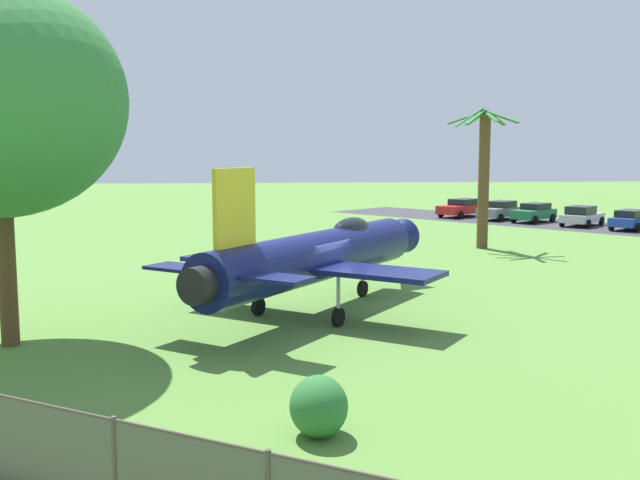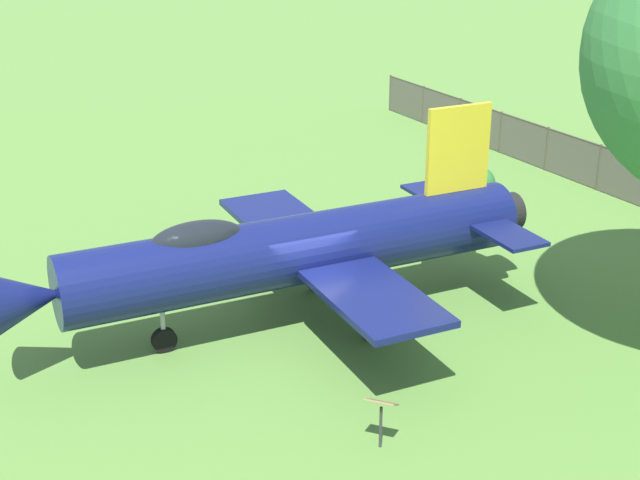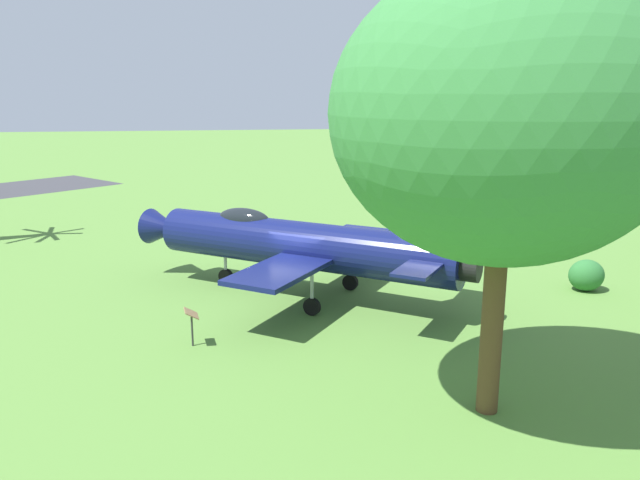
{
  "view_description": "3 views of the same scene",
  "coord_description": "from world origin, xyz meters",
  "px_view_note": "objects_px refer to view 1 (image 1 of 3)",
  "views": [
    {
      "loc": [
        -1.97,
        -24.3,
        5.55
      ],
      "look_at": [
        0.26,
        1.13,
        2.4
      ],
      "focal_mm": 41.01,
      "sensor_mm": 36.0,
      "label": 1
    },
    {
      "loc": [
        -10.2,
        17.51,
        10.47
      ],
      "look_at": [
        -0.51,
        -0.09,
        2.28
      ],
      "focal_mm": 51.15,
      "sensor_mm": 36.0,
      "label": 2
    },
    {
      "loc": [
        -21.95,
        2.7,
        7.42
      ],
      "look_at": [
        1.5,
        -0.82,
        1.77
      ],
      "focal_mm": 35.51,
      "sensor_mm": 36.0,
      "label": 3
    }
  ],
  "objects_px": {
    "shrub_near_fence": "(319,406)",
    "info_plaque": "(204,272)",
    "parked_car_green": "(534,212)",
    "palm_tree": "(484,177)",
    "parked_car_blue": "(632,219)",
    "parked_car_red": "(462,208)",
    "parked_car_silver": "(582,216)",
    "display_jet": "(321,255)",
    "parked_car_gray": "(500,210)"
  },
  "relations": [
    {
      "from": "display_jet",
      "to": "palm_tree",
      "type": "bearing_deg",
      "value": 1.67
    },
    {
      "from": "shrub_near_fence",
      "to": "parked_car_red",
      "type": "xyz_separation_m",
      "value": [
        15.93,
        45.78,
        0.18
      ]
    },
    {
      "from": "shrub_near_fence",
      "to": "parked_car_red",
      "type": "height_order",
      "value": "parked_car_red"
    },
    {
      "from": "display_jet",
      "to": "shrub_near_fence",
      "type": "height_order",
      "value": "display_jet"
    },
    {
      "from": "shrub_near_fence",
      "to": "parked_car_green",
      "type": "distance_m",
      "value": 45.54
    },
    {
      "from": "parked_car_green",
      "to": "parked_car_red",
      "type": "height_order",
      "value": "parked_car_red"
    },
    {
      "from": "palm_tree",
      "to": "parked_car_green",
      "type": "distance_m",
      "value": 16.97
    },
    {
      "from": "palm_tree",
      "to": "parked_car_gray",
      "type": "relative_size",
      "value": 1.81
    },
    {
      "from": "display_jet",
      "to": "parked_car_red",
      "type": "xyz_separation_m",
      "value": [
        14.91,
        34.82,
        -1.21
      ]
    },
    {
      "from": "palm_tree",
      "to": "parked_car_red",
      "type": "relative_size",
      "value": 1.64
    },
    {
      "from": "display_jet",
      "to": "parked_car_blue",
      "type": "height_order",
      "value": "display_jet"
    },
    {
      "from": "shrub_near_fence",
      "to": "info_plaque",
      "type": "relative_size",
      "value": 1.17
    },
    {
      "from": "shrub_near_fence",
      "to": "parked_car_gray",
      "type": "xyz_separation_m",
      "value": [
        18.27,
        43.06,
        0.18
      ]
    },
    {
      "from": "shrub_near_fence",
      "to": "info_plaque",
      "type": "height_order",
      "value": "shrub_near_fence"
    },
    {
      "from": "shrub_near_fence",
      "to": "info_plaque",
      "type": "distance_m",
      "value": 14.84
    },
    {
      "from": "palm_tree",
      "to": "parked_car_blue",
      "type": "xyz_separation_m",
      "value": [
        13.38,
        8.45,
        -3.31
      ]
    },
    {
      "from": "shrub_near_fence",
      "to": "info_plaque",
      "type": "bearing_deg",
      "value": 102.51
    },
    {
      "from": "display_jet",
      "to": "info_plaque",
      "type": "distance_m",
      "value": 5.63
    },
    {
      "from": "palm_tree",
      "to": "parked_car_red",
      "type": "height_order",
      "value": "palm_tree"
    },
    {
      "from": "parked_car_blue",
      "to": "parked_car_silver",
      "type": "relative_size",
      "value": 1.05
    },
    {
      "from": "display_jet",
      "to": "parked_car_silver",
      "type": "height_order",
      "value": "display_jet"
    },
    {
      "from": "info_plaque",
      "to": "parked_car_gray",
      "type": "height_order",
      "value": "parked_car_gray"
    },
    {
      "from": "parked_car_green",
      "to": "parked_car_blue",
      "type": "bearing_deg",
      "value": 90.82
    },
    {
      "from": "display_jet",
      "to": "parked_car_gray",
      "type": "xyz_separation_m",
      "value": [
        17.25,
        32.1,
        -1.22
      ]
    },
    {
      "from": "parked_car_red",
      "to": "parked_car_gray",
      "type": "bearing_deg",
      "value": 90.02
    },
    {
      "from": "info_plaque",
      "to": "parked_car_green",
      "type": "height_order",
      "value": "parked_car_green"
    },
    {
      "from": "parked_car_green",
      "to": "parked_car_gray",
      "type": "xyz_separation_m",
      "value": [
        -1.92,
        2.24,
        0.01
      ]
    },
    {
      "from": "parked_car_blue",
      "to": "parked_car_red",
      "type": "bearing_deg",
      "value": 88.81
    },
    {
      "from": "palm_tree",
      "to": "shrub_near_fence",
      "type": "distance_m",
      "value": 29.19
    },
    {
      "from": "info_plaque",
      "to": "palm_tree",
      "type": "bearing_deg",
      "value": 39.15
    },
    {
      "from": "parked_car_blue",
      "to": "parked_car_gray",
      "type": "xyz_separation_m",
      "value": [
        -6.72,
        8.05,
        0.04
      ]
    },
    {
      "from": "palm_tree",
      "to": "info_plaque",
      "type": "relative_size",
      "value": 6.91
    },
    {
      "from": "display_jet",
      "to": "palm_tree",
      "type": "xyz_separation_m",
      "value": [
        10.58,
        15.6,
        2.05
      ]
    },
    {
      "from": "parked_car_gray",
      "to": "parked_car_green",
      "type": "bearing_deg",
      "value": 89.18
    },
    {
      "from": "parked_car_blue",
      "to": "parked_car_gray",
      "type": "height_order",
      "value": "parked_car_gray"
    },
    {
      "from": "display_jet",
      "to": "palm_tree",
      "type": "relative_size",
      "value": 1.55
    },
    {
      "from": "palm_tree",
      "to": "parked_car_gray",
      "type": "xyz_separation_m",
      "value": [
        6.66,
        16.5,
        -3.27
      ]
    },
    {
      "from": "display_jet",
      "to": "parked_car_blue",
      "type": "xyz_separation_m",
      "value": [
        23.97,
        24.05,
        -1.26
      ]
    },
    {
      "from": "parked_car_silver",
      "to": "parked_car_green",
      "type": "xyz_separation_m",
      "value": [
        -2.42,
        3.07,
        0.01
      ]
    },
    {
      "from": "palm_tree",
      "to": "shrub_near_fence",
      "type": "relative_size",
      "value": 5.92
    },
    {
      "from": "parked_car_silver",
      "to": "parked_car_red",
      "type": "height_order",
      "value": "parked_car_red"
    },
    {
      "from": "info_plaque",
      "to": "parked_car_silver",
      "type": "xyz_separation_m",
      "value": [
        25.82,
        23.27,
        -0.09
      ]
    },
    {
      "from": "parked_car_silver",
      "to": "parked_car_green",
      "type": "bearing_deg",
      "value": 83.66
    },
    {
      "from": "parked_car_silver",
      "to": "parked_car_gray",
      "type": "xyz_separation_m",
      "value": [
        -4.34,
        5.3,
        0.02
      ]
    },
    {
      "from": "parked_car_green",
      "to": "palm_tree",
      "type": "bearing_deg",
      "value": 20.23
    },
    {
      "from": "palm_tree",
      "to": "parked_car_blue",
      "type": "relative_size",
      "value": 1.77
    },
    {
      "from": "palm_tree",
      "to": "display_jet",
      "type": "bearing_deg",
      "value": -124.16
    },
    {
      "from": "parked_car_green",
      "to": "info_plaque",
      "type": "bearing_deg",
      "value": 9.62
    },
    {
      "from": "shrub_near_fence",
      "to": "parked_car_gray",
      "type": "relative_size",
      "value": 0.31
    },
    {
      "from": "parked_car_blue",
      "to": "parked_car_gray",
      "type": "relative_size",
      "value": 1.02
    }
  ]
}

